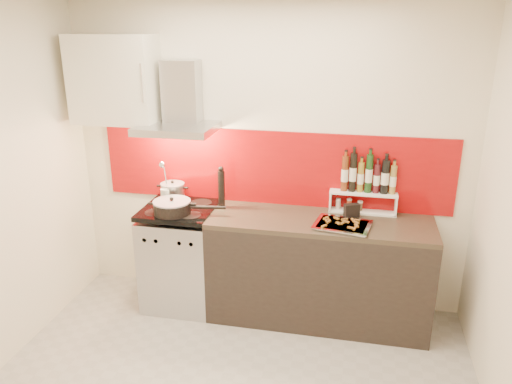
% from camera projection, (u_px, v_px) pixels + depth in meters
% --- Properties ---
extents(back_wall, '(3.40, 0.02, 2.60)m').
position_uv_depth(back_wall, '(267.00, 158.00, 4.24)').
color(back_wall, silver).
rests_on(back_wall, ground).
extents(backsplash, '(3.00, 0.02, 0.64)m').
position_uv_depth(backsplash, '(272.00, 168.00, 4.25)').
color(backsplash, '#8E0709').
rests_on(backsplash, back_wall).
extents(range_stove, '(0.60, 0.60, 0.91)m').
position_uv_depth(range_stove, '(182.00, 257.00, 4.38)').
color(range_stove, '#B7B7BA').
rests_on(range_stove, ground).
extents(counter, '(1.80, 0.60, 0.90)m').
position_uv_depth(counter, '(318.00, 269.00, 4.15)').
color(counter, black).
rests_on(counter, ground).
extents(range_hood, '(0.62, 0.50, 0.61)m').
position_uv_depth(range_hood, '(180.00, 107.00, 4.08)').
color(range_hood, '#B7B7BA').
rests_on(range_hood, back_wall).
extents(upper_cabinet, '(0.70, 0.35, 0.72)m').
position_uv_depth(upper_cabinet, '(115.00, 79.00, 4.11)').
color(upper_cabinet, silver).
rests_on(upper_cabinet, back_wall).
extents(stock_pot, '(0.21, 0.21, 0.18)m').
position_uv_depth(stock_pot, '(173.00, 192.00, 4.38)').
color(stock_pot, '#B7B7BA').
rests_on(stock_pot, range_stove).
extents(saute_pan, '(0.60, 0.31, 0.14)m').
position_uv_depth(saute_pan, '(173.00, 207.00, 4.09)').
color(saute_pan, black).
rests_on(saute_pan, range_stove).
extents(utensil_jar, '(0.08, 0.13, 0.40)m').
position_uv_depth(utensil_jar, '(165.00, 191.00, 4.28)').
color(utensil_jar, silver).
rests_on(utensil_jar, range_stove).
extents(pepper_mill, '(0.06, 0.06, 0.37)m').
position_uv_depth(pepper_mill, '(221.00, 188.00, 4.20)').
color(pepper_mill, black).
rests_on(pepper_mill, counter).
extents(step_shelf, '(0.55, 0.15, 0.50)m').
position_uv_depth(step_shelf, '(365.00, 186.00, 4.08)').
color(step_shelf, white).
rests_on(step_shelf, counter).
extents(caddy_box, '(0.13, 0.10, 0.11)m').
position_uv_depth(caddy_box, '(352.00, 210.00, 4.03)').
color(caddy_box, black).
rests_on(caddy_box, counter).
extents(baking_tray, '(0.47, 0.39, 0.03)m').
position_uv_depth(baking_tray, '(342.00, 225.00, 3.86)').
color(baking_tray, silver).
rests_on(baking_tray, counter).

